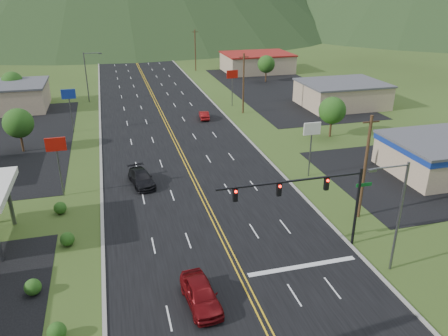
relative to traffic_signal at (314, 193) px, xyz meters
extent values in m
cylinder|color=black|center=(4.02, 0.00, -1.83)|extent=(0.24, 0.24, 7.00)
cylinder|color=black|center=(-1.98, 0.00, 1.27)|extent=(12.00, 0.18, 0.18)
cube|color=#0C591E|center=(4.42, 0.00, 0.17)|extent=(1.40, 0.06, 0.30)
cube|color=black|center=(1.02, 0.00, 0.67)|extent=(0.35, 0.28, 1.05)
sphere|color=#FF0C05|center=(1.02, -0.18, 1.02)|extent=(0.22, 0.22, 0.22)
cube|color=black|center=(-2.98, 0.00, 0.67)|extent=(0.35, 0.28, 1.05)
sphere|color=#FF0C05|center=(-2.98, -0.18, 1.02)|extent=(0.22, 0.22, 0.22)
cube|color=black|center=(-6.48, 0.00, 0.67)|extent=(0.35, 0.28, 1.05)
sphere|color=#FF0C05|center=(-6.48, -0.18, 1.02)|extent=(0.22, 0.22, 0.22)
cylinder|color=#59595E|center=(5.02, -4.00, -0.83)|extent=(0.20, 0.20, 9.00)
cylinder|color=#59595E|center=(3.58, -4.00, 3.47)|extent=(2.88, 0.12, 0.12)
cube|color=#59595E|center=(2.14, -4.00, 3.37)|extent=(0.60, 0.25, 0.18)
cylinder|color=#59595E|center=(-18.48, 56.00, -0.83)|extent=(0.20, 0.20, 9.00)
cylinder|color=#59595E|center=(-17.04, 56.00, 3.47)|extent=(2.88, 0.12, 0.12)
cube|color=#59595E|center=(-15.60, 56.00, 3.37)|extent=(0.60, 0.25, 0.18)
cylinder|color=#59595E|center=(-24.48, 11.00, -2.83)|extent=(0.36, 0.36, 5.00)
cube|color=#C6AA89|center=(25.52, 41.00, -3.33)|extent=(14.00, 11.00, 4.00)
cube|color=#4C4C51|center=(25.52, 41.00, -1.18)|extent=(14.40, 11.40, 0.30)
cube|color=#C6AA89|center=(21.52, 76.00, -3.23)|extent=(16.00, 12.00, 4.20)
cube|color=maroon|center=(21.52, 76.00, -0.98)|extent=(16.40, 12.40, 0.30)
cylinder|color=#59595E|center=(-20.48, 16.00, -2.83)|extent=(0.16, 0.16, 5.00)
cube|color=#B2120A|center=(-20.48, 16.00, 0.37)|extent=(2.00, 0.18, 1.40)
cylinder|color=#59595E|center=(-20.48, 38.00, -2.83)|extent=(0.16, 0.16, 5.00)
cube|color=navy|center=(-20.48, 38.00, 0.37)|extent=(2.00, 0.18, 1.40)
cylinder|color=#59595E|center=(6.52, 14.00, -2.83)|extent=(0.16, 0.16, 5.00)
cube|color=white|center=(6.52, 14.00, 0.37)|extent=(2.00, 0.18, 1.40)
cylinder|color=#59595E|center=(6.52, 46.00, -2.83)|extent=(0.16, 0.16, 5.00)
cube|color=#B2120A|center=(6.52, 46.00, 0.37)|extent=(2.00, 0.18, 1.40)
cylinder|color=#382314|center=(-26.48, 31.00, -3.83)|extent=(0.30, 0.30, 3.00)
sphere|color=#254F16|center=(-26.48, 31.00, -1.43)|extent=(3.84, 3.84, 3.84)
cylinder|color=#382314|center=(-31.48, 58.00, -3.83)|extent=(0.30, 0.30, 3.00)
sphere|color=#254F16|center=(-31.48, 58.00, -1.43)|extent=(3.84, 3.84, 3.84)
cylinder|color=#382314|center=(15.52, 26.00, -3.83)|extent=(0.30, 0.30, 3.00)
sphere|color=#254F16|center=(15.52, 26.00, -1.43)|extent=(3.84, 3.84, 3.84)
cylinder|color=#382314|center=(19.52, 64.00, -3.83)|extent=(0.30, 0.30, 3.00)
sphere|color=#254F16|center=(19.52, 64.00, -1.43)|extent=(3.84, 3.84, 3.84)
cylinder|color=#382314|center=(7.02, 4.00, -0.33)|extent=(0.28, 0.28, 10.00)
cube|color=#382314|center=(7.02, 4.00, 4.07)|extent=(1.60, 0.12, 0.12)
cylinder|color=#382314|center=(7.02, 41.00, -0.33)|extent=(0.28, 0.28, 10.00)
cube|color=#382314|center=(7.02, 41.00, 4.07)|extent=(1.60, 0.12, 0.12)
cylinder|color=#382314|center=(7.02, 81.00, -0.33)|extent=(0.28, 0.28, 10.00)
cube|color=#382314|center=(7.02, 81.00, 4.07)|extent=(1.60, 0.12, 0.12)
cylinder|color=#382314|center=(7.02, 121.00, -0.33)|extent=(0.28, 0.28, 10.00)
cube|color=#382314|center=(7.02, 121.00, 4.07)|extent=(1.60, 0.12, 0.12)
imported|color=maroon|center=(-10.13, -4.19, -4.47)|extent=(2.47, 5.22, 1.72)
imported|color=black|center=(-12.31, 16.50, -4.57)|extent=(3.00, 5.56, 1.53)
imported|color=maroon|center=(-0.18, 39.23, -4.68)|extent=(1.81, 4.09, 1.30)
camera|label=1|loc=(-14.85, -27.93, 15.31)|focal=35.00mm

